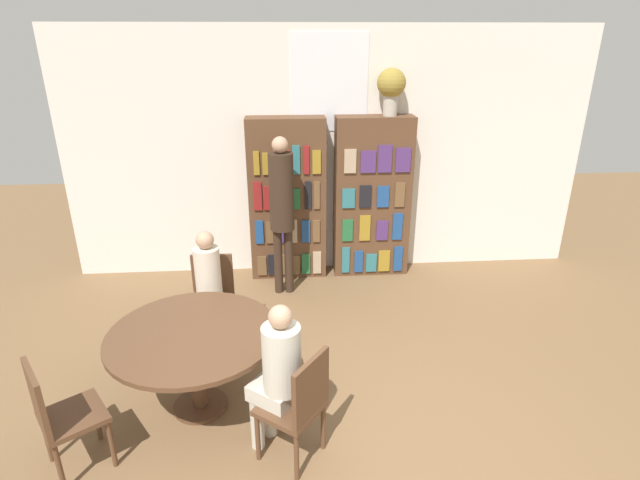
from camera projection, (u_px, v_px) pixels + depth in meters
name	position (u px, v px, depth m)	size (l,w,h in m)	color
wall_back	(329.00, 154.00, 6.14)	(6.40, 0.07, 3.00)	silver
bookshelf_left	(287.00, 200.00, 6.12)	(0.93, 0.34, 1.99)	brown
bookshelf_right	(372.00, 198.00, 6.19)	(0.93, 0.34, 1.99)	brown
flower_vase	(391.00, 86.00, 5.70)	(0.33, 0.33, 0.53)	#B7AD9E
reading_table	(194.00, 344.00, 3.92)	(1.33, 1.33, 0.72)	brown
chair_near_camera	(59.00, 413.00, 3.37)	(0.56, 0.56, 0.89)	brown
chair_left_side	(213.00, 296.00, 4.89)	(0.41, 0.41, 0.89)	brown
chair_far_side	(299.00, 403.00, 3.47)	(0.56, 0.56, 0.89)	brown
seated_reader_left	(208.00, 288.00, 4.65)	(0.25, 0.36, 1.23)	beige
seated_reader_right	(277.00, 371.00, 3.48)	(0.42, 0.41, 1.23)	beige
librarian_standing	(282.00, 202.00, 5.60)	(0.28, 0.55, 1.87)	#332319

